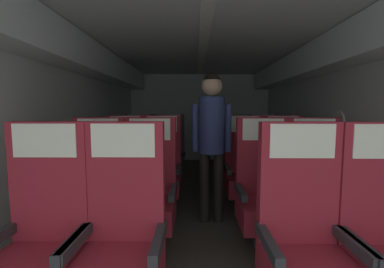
{
  "coord_description": "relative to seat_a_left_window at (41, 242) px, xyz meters",
  "views": [
    {
      "loc": [
        -0.1,
        -0.06,
        1.24
      ],
      "look_at": [
        -0.15,
        3.79,
        0.88
      ],
      "focal_mm": 23.88,
      "sensor_mm": 36.0,
      "label": 1
    }
  ],
  "objects": [
    {
      "name": "seat_d_right_window",
      "position": [
        1.51,
        2.58,
        0.0
      ],
      "size": [
        0.5,
        0.48,
        1.17
      ],
      "color": "#38383D",
      "rests_on": "ground"
    },
    {
      "name": "flight_attendant",
      "position": [
        1.07,
        1.37,
        0.53
      ],
      "size": [
        0.43,
        0.28,
        1.63
      ],
      "rotation": [
        0.0,
        0.0,
        -0.01
      ],
      "color": "black",
      "rests_on": "ground"
    },
    {
      "name": "ground",
      "position": [
        0.99,
        1.76,
        -0.49
      ],
      "size": [
        3.61,
        6.6,
        0.02
      ],
      "primitive_type": "cube",
      "color": "#3D3833"
    },
    {
      "name": "seat_d_left_window",
      "position": [
        -0.01,
        2.6,
        0.0
      ],
      "size": [
        0.5,
        0.48,
        1.17
      ],
      "color": "#38383D",
      "rests_on": "ground"
    },
    {
      "name": "seat_b_right_window",
      "position": [
        1.52,
        0.87,
        0.0
      ],
      "size": [
        0.5,
        0.48,
        1.17
      ],
      "color": "#38383D",
      "rests_on": "ground"
    },
    {
      "name": "seat_c_right_window",
      "position": [
        1.51,
        1.72,
        0.0
      ],
      "size": [
        0.5,
        0.48,
        1.17
      ],
      "color": "#38383D",
      "rests_on": "ground"
    },
    {
      "name": "seat_a_right_window",
      "position": [
        1.51,
        -0.01,
        0.0
      ],
      "size": [
        0.5,
        0.48,
        1.17
      ],
      "color": "#38383D",
      "rests_on": "ground"
    },
    {
      "name": "fuselage_shell",
      "position": [
        0.99,
        2.02,
        1.07
      ],
      "size": [
        3.49,
        6.25,
        2.15
      ],
      "color": "silver",
      "rests_on": "ground"
    },
    {
      "name": "seat_b_left_window",
      "position": [
        -0.01,
        0.85,
        0.0
      ],
      "size": [
        0.5,
        0.48,
        1.17
      ],
      "color": "#38383D",
      "rests_on": "ground"
    },
    {
      "name": "seat_b_right_aisle",
      "position": [
        1.98,
        0.87,
        0.0
      ],
      "size": [
        0.5,
        0.48,
        1.17
      ],
      "color": "#38383D",
      "rests_on": "ground"
    },
    {
      "name": "seat_d_left_aisle",
      "position": [
        0.48,
        2.59,
        0.0
      ],
      "size": [
        0.5,
        0.48,
        1.17
      ],
      "color": "#38383D",
      "rests_on": "ground"
    },
    {
      "name": "seat_c_left_window",
      "position": [
        0.0,
        1.74,
        0.0
      ],
      "size": [
        0.5,
        0.48,
        1.17
      ],
      "color": "#38383D",
      "rests_on": "ground"
    },
    {
      "name": "seat_c_right_aisle",
      "position": [
        1.99,
        1.72,
        0.0
      ],
      "size": [
        0.5,
        0.48,
        1.17
      ],
      "color": "#38383D",
      "rests_on": "ground"
    },
    {
      "name": "seat_d_right_aisle",
      "position": [
        1.98,
        2.6,
        0.0
      ],
      "size": [
        0.5,
        0.48,
        1.17
      ],
      "color": "#38383D",
      "rests_on": "ground"
    },
    {
      "name": "seat_a_left_aisle",
      "position": [
        0.46,
        0.01,
        0.0
      ],
      "size": [
        0.5,
        0.48,
        1.17
      ],
      "color": "#38383D",
      "rests_on": "ground"
    },
    {
      "name": "seat_a_left_window",
      "position": [
        0.0,
        0.0,
        0.0
      ],
      "size": [
        0.5,
        0.48,
        1.17
      ],
      "color": "#38383D",
      "rests_on": "ground"
    },
    {
      "name": "seat_b_left_aisle",
      "position": [
        0.47,
        0.86,
        0.0
      ],
      "size": [
        0.5,
        0.48,
        1.17
      ],
      "color": "#38383D",
      "rests_on": "ground"
    },
    {
      "name": "seat_c_left_aisle",
      "position": [
        0.47,
        1.73,
        0.0
      ],
      "size": [
        0.5,
        0.48,
        1.17
      ],
      "color": "#38383D",
      "rests_on": "ground"
    }
  ]
}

